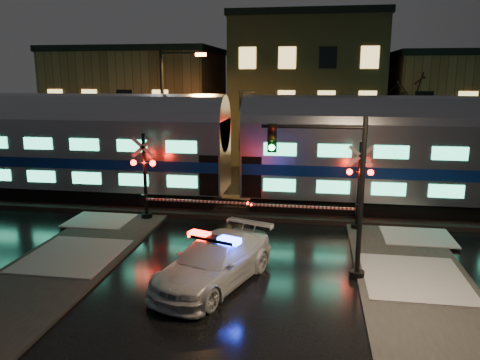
# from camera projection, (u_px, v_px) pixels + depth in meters

# --- Properties ---
(ground) EXTENTS (120.00, 120.00, 0.00)m
(ground) POSITION_uv_depth(u_px,v_px,m) (245.00, 242.00, 20.48)
(ground) COLOR black
(ground) RESTS_ON ground
(ballast) EXTENTS (90.00, 4.20, 0.24)m
(ballast) POSITION_uv_depth(u_px,v_px,m) (259.00, 208.00, 25.27)
(ballast) COLOR black
(ballast) RESTS_ON ground
(sidewalk_left) EXTENTS (4.00, 20.00, 0.12)m
(sidewalk_left) POSITION_uv_depth(u_px,v_px,m) (28.00, 291.00, 15.70)
(sidewalk_left) COLOR #2D2D2D
(sidewalk_left) RESTS_ON ground
(sidewalk_right) EXTENTS (4.00, 20.00, 0.12)m
(sidewalk_right) POSITION_uv_depth(u_px,v_px,m) (434.00, 323.00, 13.68)
(sidewalk_right) COLOR #2D2D2D
(sidewalk_right) RESTS_ON ground
(building_left) EXTENTS (14.00, 10.00, 9.00)m
(building_left) POSITION_uv_depth(u_px,v_px,m) (141.00, 105.00, 42.70)
(building_left) COLOR brown
(building_left) RESTS_ON ground
(building_mid) EXTENTS (12.00, 11.00, 11.50)m
(building_mid) POSITION_uv_depth(u_px,v_px,m) (307.00, 91.00, 40.58)
(building_mid) COLOR brown
(building_mid) RESTS_ON ground
(building_right) EXTENTS (12.00, 10.00, 8.50)m
(building_right) POSITION_uv_depth(u_px,v_px,m) (465.00, 111.00, 38.41)
(building_right) COLOR brown
(building_right) RESTS_ON ground
(train) EXTENTS (51.00, 3.12, 5.92)m
(train) POSITION_uv_depth(u_px,v_px,m) (235.00, 148.00, 24.75)
(train) COLOR black
(train) RESTS_ON ballast
(police_car) EXTENTS (4.09, 6.05, 1.80)m
(police_car) POSITION_uv_depth(u_px,v_px,m) (214.00, 262.00, 16.19)
(police_car) COLOR silver
(police_car) RESTS_ON ground
(crossing_signal_right) EXTENTS (5.92, 0.66, 4.19)m
(crossing_signal_right) POSITION_uv_depth(u_px,v_px,m) (351.00, 195.00, 21.61)
(crossing_signal_right) COLOR black
(crossing_signal_right) RESTS_ON ground
(crossing_signal_left) EXTENTS (6.17, 0.67, 4.37)m
(crossing_signal_left) POSITION_uv_depth(u_px,v_px,m) (152.00, 185.00, 23.09)
(crossing_signal_left) COLOR black
(crossing_signal_left) RESTS_ON ground
(traffic_light) EXTENTS (3.75, 0.69, 5.81)m
(traffic_light) POSITION_uv_depth(u_px,v_px,m) (335.00, 195.00, 16.20)
(traffic_light) COLOR black
(traffic_light) RESTS_ON ground
(streetlight) EXTENTS (2.90, 0.30, 8.66)m
(streetlight) POSITION_uv_depth(u_px,v_px,m) (167.00, 110.00, 29.03)
(streetlight) COLOR black
(streetlight) RESTS_ON ground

